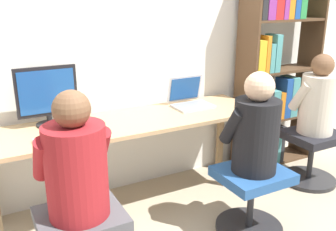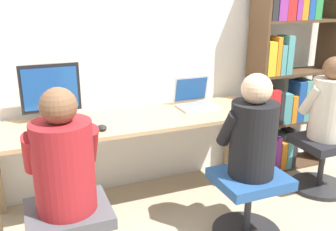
% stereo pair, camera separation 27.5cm
% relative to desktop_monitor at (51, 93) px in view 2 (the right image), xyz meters
% --- Properties ---
extents(ground_plane, '(14.00, 14.00, 0.00)m').
position_rel_desktop_monitor_xyz_m(ground_plane, '(0.58, -0.46, -0.95)').
color(ground_plane, tan).
extents(wall_back, '(10.00, 0.05, 2.60)m').
position_rel_desktop_monitor_xyz_m(wall_back, '(0.58, 0.20, 0.35)').
color(wall_back, silver).
rests_on(wall_back, ground_plane).
extents(desk, '(2.11, 0.60, 0.73)m').
position_rel_desktop_monitor_xyz_m(desk, '(0.58, -0.17, -0.29)').
color(desk, tan).
rests_on(desk, ground_plane).
extents(desktop_monitor, '(0.43, 0.19, 0.43)m').
position_rel_desktop_monitor_xyz_m(desktop_monitor, '(0.00, 0.00, 0.00)').
color(desktop_monitor, black).
rests_on(desktop_monitor, desk).
extents(laptop, '(0.32, 0.28, 0.25)m').
position_rel_desktop_monitor_xyz_m(laptop, '(1.15, -0.06, -0.16)').
color(laptop, '#B7B7BC').
rests_on(laptop, desk).
extents(keyboard, '(0.39, 0.14, 0.03)m').
position_rel_desktop_monitor_xyz_m(keyboard, '(0.02, -0.34, -0.20)').
color(keyboard, silver).
rests_on(keyboard, desk).
extents(computer_mouse_by_keyboard, '(0.07, 0.10, 0.04)m').
position_rel_desktop_monitor_xyz_m(computer_mouse_by_keyboard, '(0.29, -0.33, -0.20)').
color(computer_mouse_by_keyboard, black).
rests_on(computer_mouse_by_keyboard, desk).
extents(office_chair_right, '(0.48, 0.48, 0.48)m').
position_rel_desktop_monitor_xyz_m(office_chair_right, '(1.17, -0.87, -0.67)').
color(office_chair_right, '#262628').
rests_on(office_chair_right, ground_plane).
extents(person_at_monitor, '(0.41, 0.35, 0.71)m').
position_rel_desktop_monitor_xyz_m(person_at_monitor, '(-0.03, -0.83, -0.17)').
color(person_at_monitor, maroon).
rests_on(person_at_monitor, office_chair_left).
extents(person_at_laptop, '(0.38, 0.33, 0.69)m').
position_rel_desktop_monitor_xyz_m(person_at_laptop, '(1.17, -0.86, -0.17)').
color(person_at_laptop, black).
rests_on(person_at_laptop, office_chair_right).
extents(bookshelf, '(0.83, 0.29, 1.90)m').
position_rel_desktop_monitor_xyz_m(bookshelf, '(2.06, -0.06, -0.03)').
color(bookshelf, '#513823').
rests_on(bookshelf, ground_plane).
extents(office_chair_side, '(0.48, 0.48, 0.48)m').
position_rel_desktop_monitor_xyz_m(office_chair_side, '(2.15, -0.53, -0.67)').
color(office_chair_side, '#262628').
rests_on(office_chair_side, ground_plane).
extents(person_near_shelf, '(0.37, 0.33, 0.69)m').
position_rel_desktop_monitor_xyz_m(person_near_shelf, '(2.15, -0.53, -0.17)').
color(person_near_shelf, beige).
rests_on(person_near_shelf, office_chair_side).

